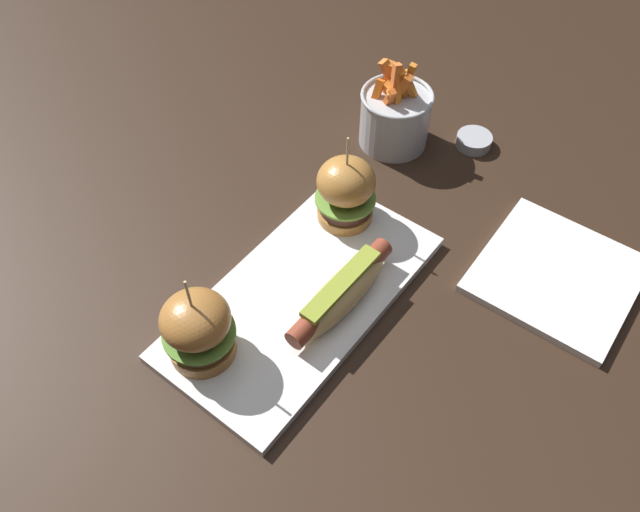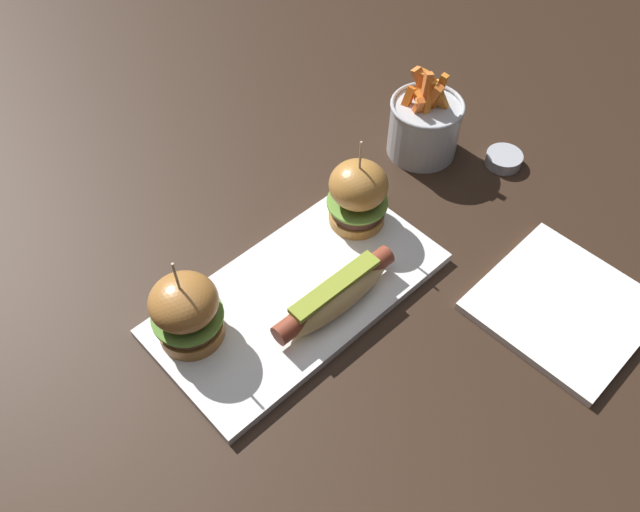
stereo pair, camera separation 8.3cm
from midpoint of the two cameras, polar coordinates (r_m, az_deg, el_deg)
ground_plane at (r=0.86m, az=0.87°, el=-3.82°), size 3.00×3.00×0.00m
platter_main at (r=0.85m, az=0.88°, el=-3.55°), size 0.39×0.20×0.01m
hot_dog at (r=0.82m, az=4.25°, el=-3.63°), size 0.19×0.05×0.05m
slider_left at (r=0.78m, az=-8.78°, el=-5.05°), size 0.09×0.09×0.14m
slider_right at (r=0.89m, az=6.05°, el=5.30°), size 0.09×0.09×0.15m
fries_bucket at (r=1.04m, az=11.52°, el=11.15°), size 0.11×0.11×0.15m
sauce_ramekin at (r=1.07m, az=18.13°, el=8.06°), size 0.06×0.06×0.02m
side_plate at (r=0.92m, az=23.18°, el=-4.29°), size 0.20×0.20×0.01m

